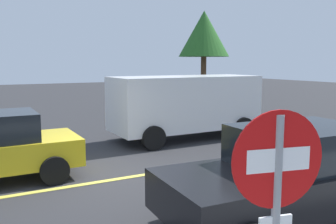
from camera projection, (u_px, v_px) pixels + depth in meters
The scene contains 6 objects.
ground_plane at pixel (112, 180), 8.38m from camera, with size 80.00×80.00×0.00m, color #2D2D30.
lane_marking_centre at pixel (219, 163), 9.79m from camera, with size 28.00×0.16×0.01m, color #E0D14C.
stop_sign at pixel (276, 206), 2.80m from camera, with size 0.75×0.19×2.34m.
white_van at pixel (186, 103), 12.83m from camera, with size 5.22×2.30×2.20m.
car_black_far_lane at pixel (293, 174), 6.17m from camera, with size 4.62×2.22×1.62m.
tree_left_verge at pixel (204, 34), 19.35m from camera, with size 2.69×2.69×5.37m.
Camera 1 is at (-2.69, -7.74, 2.68)m, focal length 39.15 mm.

